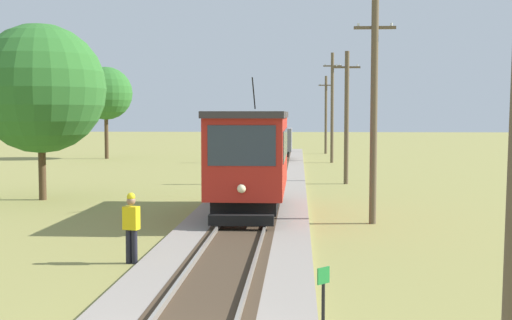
{
  "coord_description": "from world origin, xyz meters",
  "views": [
    {
      "loc": [
        1.75,
        -8.81,
        3.75
      ],
      "look_at": [
        -0.04,
        19.55,
        1.8
      ],
      "focal_mm": 47.71,
      "sensor_mm": 36.0,
      "label": 1
    }
  ],
  "objects_px": {
    "utility_pole_near_tram": "(374,110)",
    "tree_left_near": "(106,93)",
    "red_tram": "(251,156)",
    "utility_pole_mid": "(347,116)",
    "freight_car": "(276,142)",
    "gravel_pile": "(229,152)",
    "utility_pole_distant": "(326,114)",
    "track_worker": "(131,224)",
    "trackside_signal_marker": "(323,297)",
    "utility_pole_far": "(332,107)",
    "tree_right_near": "(41,89)"
  },
  "relations": [
    {
      "from": "tree_right_near",
      "to": "red_tram",
      "type": "bearing_deg",
      "value": -23.34
    },
    {
      "from": "utility_pole_mid",
      "to": "utility_pole_distant",
      "type": "relative_size",
      "value": 0.97
    },
    {
      "from": "utility_pole_mid",
      "to": "utility_pole_distant",
      "type": "height_order",
      "value": "utility_pole_distant"
    },
    {
      "from": "utility_pole_near_tram",
      "to": "utility_pole_distant",
      "type": "height_order",
      "value": "utility_pole_near_tram"
    },
    {
      "from": "tree_left_near",
      "to": "track_worker",
      "type": "bearing_deg",
      "value": -73.15
    },
    {
      "from": "track_worker",
      "to": "trackside_signal_marker",
      "type": "bearing_deg",
      "value": 55.72
    },
    {
      "from": "utility_pole_distant",
      "to": "trackside_signal_marker",
      "type": "relative_size",
      "value": 6.16
    },
    {
      "from": "track_worker",
      "to": "utility_pole_distant",
      "type": "bearing_deg",
      "value": -173.14
    },
    {
      "from": "red_tram",
      "to": "gravel_pile",
      "type": "height_order",
      "value": "red_tram"
    },
    {
      "from": "utility_pole_mid",
      "to": "gravel_pile",
      "type": "xyz_separation_m",
      "value": [
        -8.4,
        20.28,
        -3.09
      ]
    },
    {
      "from": "utility_pole_distant",
      "to": "tree_left_near",
      "type": "relative_size",
      "value": 0.95
    },
    {
      "from": "freight_car",
      "to": "trackside_signal_marker",
      "type": "xyz_separation_m",
      "value": [
        2.17,
        -41.6,
        -0.89
      ]
    },
    {
      "from": "tree_right_near",
      "to": "trackside_signal_marker",
      "type": "bearing_deg",
      "value": -56.57
    },
    {
      "from": "utility_pole_near_tram",
      "to": "tree_right_near",
      "type": "relative_size",
      "value": 0.99
    },
    {
      "from": "utility_pole_near_tram",
      "to": "gravel_pile",
      "type": "distance_m",
      "value": 34.62
    },
    {
      "from": "utility_pole_near_tram",
      "to": "tree_right_near",
      "type": "bearing_deg",
      "value": 157.65
    },
    {
      "from": "freight_car",
      "to": "utility_pole_far",
      "type": "distance_m",
      "value": 5.12
    },
    {
      "from": "tree_right_near",
      "to": "gravel_pile",
      "type": "bearing_deg",
      "value": 79.33
    },
    {
      "from": "utility_pole_mid",
      "to": "tree_left_near",
      "type": "xyz_separation_m",
      "value": [
        -18.48,
        19.26,
        1.8
      ]
    },
    {
      "from": "freight_car",
      "to": "utility_pole_distant",
      "type": "height_order",
      "value": "utility_pole_distant"
    },
    {
      "from": "trackside_signal_marker",
      "to": "gravel_pile",
      "type": "height_order",
      "value": "trackside_signal_marker"
    },
    {
      "from": "utility_pole_distant",
      "to": "track_worker",
      "type": "xyz_separation_m",
      "value": [
        -6.68,
        -47.43,
        -2.74
      ]
    },
    {
      "from": "utility_pole_near_tram",
      "to": "track_worker",
      "type": "xyz_separation_m",
      "value": [
        -6.68,
        -6.56,
        -2.87
      ]
    },
    {
      "from": "freight_car",
      "to": "track_worker",
      "type": "bearing_deg",
      "value": -93.81
    },
    {
      "from": "gravel_pile",
      "to": "tree_right_near",
      "type": "height_order",
      "value": "tree_right_near"
    },
    {
      "from": "utility_pole_mid",
      "to": "tree_left_near",
      "type": "relative_size",
      "value": 0.92
    },
    {
      "from": "utility_pole_near_tram",
      "to": "utility_pole_distant",
      "type": "relative_size",
      "value": 1.03
    },
    {
      "from": "red_tram",
      "to": "gravel_pile",
      "type": "relative_size",
      "value": 3.23
    },
    {
      "from": "utility_pole_distant",
      "to": "tree_left_near",
      "type": "xyz_separation_m",
      "value": [
        -18.48,
        -8.46,
        1.68
      ]
    },
    {
      "from": "trackside_signal_marker",
      "to": "tree_left_near",
      "type": "bearing_deg",
      "value": 110.31
    },
    {
      "from": "utility_pole_mid",
      "to": "gravel_pile",
      "type": "relative_size",
      "value": 2.66
    },
    {
      "from": "utility_pole_distant",
      "to": "tree_left_near",
      "type": "distance_m",
      "value": 20.4
    },
    {
      "from": "freight_car",
      "to": "utility_pole_far",
      "type": "xyz_separation_m",
      "value": [
        4.27,
        -0.82,
        2.72
      ]
    },
    {
      "from": "utility_pole_far",
      "to": "tree_left_near",
      "type": "bearing_deg",
      "value": 169.31
    },
    {
      "from": "freight_car",
      "to": "gravel_pile",
      "type": "distance_m",
      "value": 5.64
    },
    {
      "from": "utility_pole_mid",
      "to": "tree_right_near",
      "type": "relative_size",
      "value": 0.92
    },
    {
      "from": "utility_pole_mid",
      "to": "red_tram",
      "type": "bearing_deg",
      "value": -110.22
    },
    {
      "from": "red_tram",
      "to": "trackside_signal_marker",
      "type": "bearing_deg",
      "value": -80.83
    },
    {
      "from": "utility_pole_far",
      "to": "track_worker",
      "type": "relative_size",
      "value": 4.68
    },
    {
      "from": "tree_left_near",
      "to": "tree_right_near",
      "type": "height_order",
      "value": "tree_left_near"
    },
    {
      "from": "utility_pole_near_tram",
      "to": "tree_left_near",
      "type": "relative_size",
      "value": 0.99
    },
    {
      "from": "gravel_pile",
      "to": "tree_right_near",
      "type": "bearing_deg",
      "value": -100.67
    },
    {
      "from": "red_tram",
      "to": "utility_pole_mid",
      "type": "distance_m",
      "value": 12.42
    },
    {
      "from": "tree_left_near",
      "to": "utility_pole_near_tram",
      "type": "bearing_deg",
      "value": -60.29
    },
    {
      "from": "trackside_signal_marker",
      "to": "tree_right_near",
      "type": "bearing_deg",
      "value": 123.43
    },
    {
      "from": "red_tram",
      "to": "utility_pole_mid",
      "type": "bearing_deg",
      "value": 69.78
    },
    {
      "from": "red_tram",
      "to": "freight_car",
      "type": "xyz_separation_m",
      "value": [
        -0.0,
        28.16,
        -0.64
      ]
    },
    {
      "from": "utility_pole_distant",
      "to": "track_worker",
      "type": "relative_size",
      "value": 4.07
    },
    {
      "from": "freight_car",
      "to": "tree_right_near",
      "type": "height_order",
      "value": "tree_right_near"
    },
    {
      "from": "utility_pole_near_tram",
      "to": "trackside_signal_marker",
      "type": "distance_m",
      "value": 12.47
    }
  ]
}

